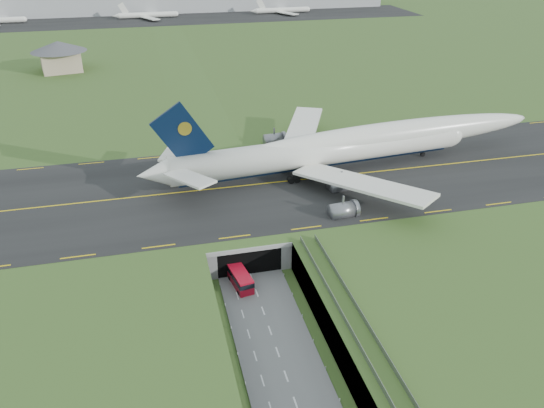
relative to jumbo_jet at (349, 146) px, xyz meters
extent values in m
plane|color=#3C5522|center=(-29.78, -36.85, -11.66)|extent=(900.00, 900.00, 0.00)
cube|color=gray|center=(-29.78, -36.85, -8.66)|extent=(800.00, 800.00, 6.00)
cube|color=slate|center=(-29.78, -44.35, -11.56)|extent=(12.00, 75.00, 0.20)
cube|color=black|center=(-29.78, -3.85, -5.57)|extent=(800.00, 44.00, 0.18)
cube|color=gray|center=(-29.78, -17.85, -6.16)|extent=(16.00, 22.00, 1.00)
cube|color=gray|center=(-36.78, -17.85, -8.66)|extent=(2.00, 22.00, 6.00)
cube|color=gray|center=(-22.78, -17.85, -8.66)|extent=(2.00, 22.00, 6.00)
cube|color=black|center=(-29.78, -22.85, -9.16)|extent=(12.00, 12.00, 5.00)
cube|color=#A8A8A3|center=(-29.78, -28.90, -6.06)|extent=(17.00, 0.50, 0.80)
cube|color=#A8A8A3|center=(-18.78, -55.35, -5.86)|extent=(3.00, 53.00, 0.50)
cube|color=gray|center=(-20.18, -55.35, -5.11)|extent=(0.06, 53.00, 1.00)
cube|color=gray|center=(-17.38, -55.35, -5.11)|extent=(0.06, 53.00, 1.00)
cylinder|color=#A8A8A3|center=(-18.78, -64.85, -8.86)|extent=(0.90, 0.90, 5.60)
cylinder|color=#A8A8A3|center=(-18.78, -52.85, -8.86)|extent=(0.90, 0.90, 5.60)
cylinder|color=#A8A8A3|center=(-18.78, -40.85, -8.86)|extent=(0.90, 0.90, 5.60)
cylinder|color=white|center=(-7.15, -0.69, -0.32)|extent=(70.58, 13.32, 6.61)
sphere|color=white|center=(27.82, 2.68, -0.32)|extent=(7.07, 7.07, 6.48)
cone|color=white|center=(-45.21, -4.35, -0.32)|extent=(7.80, 6.95, 6.28)
ellipsoid|color=white|center=(11.74, 1.13, 1.17)|extent=(78.82, 13.59, 6.94)
ellipsoid|color=black|center=(26.80, 2.58, 0.51)|extent=(4.89, 3.32, 2.31)
cylinder|color=black|center=(-7.15, -0.69, -2.90)|extent=(66.72, 9.16, 2.78)
cube|color=white|center=(-6.68, 15.97, -1.35)|extent=(19.43, 31.18, 2.78)
cube|color=white|center=(-39.78, 3.96, 1.23)|extent=(8.65, 12.29, 1.06)
cube|color=white|center=(-3.51, -16.95, -1.35)|extent=(23.87, 29.41, 2.78)
cube|color=white|center=(-38.29, -11.47, 1.23)|extent=(10.16, 12.05, 1.06)
cube|color=black|center=(-38.52, -3.71, 7.43)|extent=(13.14, 1.88, 14.62)
cylinder|color=gold|center=(-38.01, -3.66, 8.98)|extent=(2.95, 1.00, 2.89)
cylinder|color=slate|center=(-7.34, 9.16, -4.55)|extent=(5.68, 3.91, 3.41)
cylinder|color=slate|center=(-13.24, 19.49, -4.55)|extent=(5.68, 3.91, 3.41)
cylinder|color=slate|center=(-5.46, -10.39, -4.55)|extent=(5.68, 3.91, 3.41)
cylinder|color=slate|center=(-9.28, -21.66, -4.55)|extent=(5.68, 3.91, 3.41)
cylinder|color=black|center=(20.83, 2.01, -4.91)|extent=(1.18, 0.62, 1.14)
cube|color=black|center=(-11.78, -1.13, -4.76)|extent=(6.86, 7.79, 1.45)
cube|color=#A90B1E|center=(-32.15, -31.91, -10.05)|extent=(3.81, 7.41, 2.82)
cube|color=black|center=(-32.15, -31.91, -9.49)|extent=(3.88, 7.51, 0.94)
cube|color=black|center=(-32.15, -31.91, -11.23)|extent=(3.54, 6.91, 0.47)
cylinder|color=black|center=(-32.96, -34.43, -11.15)|extent=(0.47, 0.89, 0.85)
cylinder|color=black|center=(-33.76, -29.80, -11.15)|extent=(0.47, 0.89, 0.85)
cylinder|color=black|center=(-30.55, -34.02, -11.15)|extent=(0.47, 0.89, 0.85)
cylinder|color=black|center=(-31.35, -29.38, -11.15)|extent=(0.47, 0.89, 0.85)
cube|color=tan|center=(-76.08, 115.18, -1.83)|extent=(16.87, 16.87, 7.67)
cone|color=#4C4C51|center=(-76.08, 115.18, 3.92)|extent=(24.75, 24.75, 3.83)
cube|color=#B2B2B2|center=(-29.78, 263.15, 1.84)|extent=(300.00, 22.00, 15.00)
cube|color=black|center=(-29.78, 233.15, -5.52)|extent=(320.00, 50.00, 0.08)
cylinder|color=white|center=(-38.57, 238.15, -3.48)|extent=(34.00, 3.20, 3.20)
cylinder|color=white|center=(46.05, 238.15, -3.48)|extent=(34.00, 3.20, 3.20)
camera|label=1|loc=(-44.93, -108.56, 46.54)|focal=35.00mm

